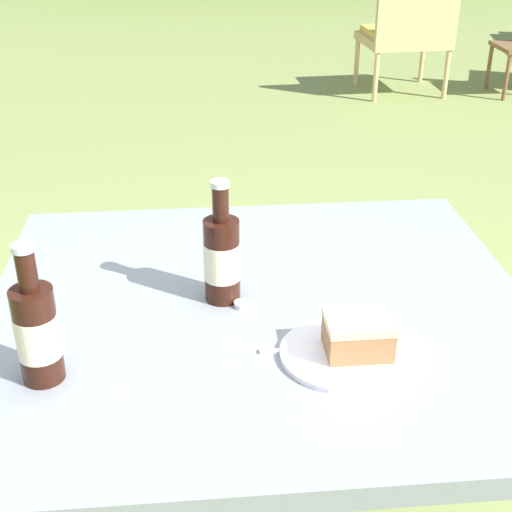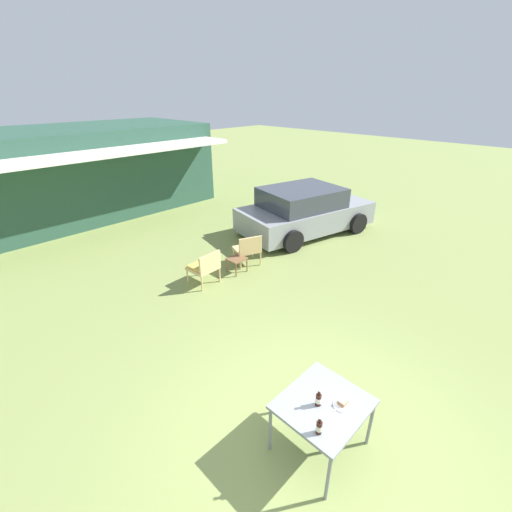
% 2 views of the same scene
% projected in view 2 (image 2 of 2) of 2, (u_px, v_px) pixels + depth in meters
% --- Properties ---
extents(ground_plane, '(60.00, 60.00, 0.00)m').
position_uv_depth(ground_plane, '(318.00, 446.00, 4.28)').
color(ground_plane, olive).
extents(cabin_building, '(8.73, 5.40, 2.87)m').
position_uv_depth(cabin_building, '(76.00, 171.00, 11.88)').
color(cabin_building, '#284C3D').
rests_on(cabin_building, ground_plane).
extents(parked_car, '(4.39, 2.80, 1.40)m').
position_uv_depth(parked_car, '(304.00, 211.00, 10.42)').
color(parked_car, gray).
rests_on(parked_car, ground_plane).
extents(wicker_chair_cushioned, '(0.63, 0.59, 0.81)m').
position_uv_depth(wicker_chair_cushioned, '(205.00, 266.00, 7.66)').
color(wicker_chair_cushioned, tan).
rests_on(wicker_chair_cushioned, ground_plane).
extents(wicker_chair_plain, '(0.75, 0.73, 0.81)m').
position_uv_depth(wicker_chair_plain, '(248.00, 248.00, 8.50)').
color(wicker_chair_plain, tan).
rests_on(wicker_chair_plain, ground_plane).
extents(garden_side_table, '(0.41, 0.39, 0.37)m').
position_uv_depth(garden_side_table, '(237.00, 260.00, 8.22)').
color(garden_side_table, brown).
rests_on(garden_side_table, ground_plane).
extents(patio_table, '(0.99, 0.90, 0.75)m').
position_uv_depth(patio_table, '(323.00, 407.00, 3.97)').
color(patio_table, gray).
rests_on(patio_table, ground_plane).
extents(cake_on_plate, '(0.20, 0.20, 0.07)m').
position_uv_depth(cake_on_plate, '(342.00, 403.00, 3.91)').
color(cake_on_plate, white).
rests_on(cake_on_plate, patio_table).
extents(cola_bottle_near, '(0.07, 0.07, 0.23)m').
position_uv_depth(cola_bottle_near, '(318.00, 399.00, 3.89)').
color(cola_bottle_near, black).
rests_on(cola_bottle_near, patio_table).
extents(cola_bottle_far, '(0.07, 0.07, 0.23)m').
position_uv_depth(cola_bottle_far, '(319.00, 427.00, 3.57)').
color(cola_bottle_far, black).
rests_on(cola_bottle_far, patio_table).
extents(fork, '(0.18, 0.03, 0.01)m').
position_uv_depth(fork, '(339.00, 407.00, 3.89)').
color(fork, silver).
rests_on(fork, patio_table).
extents(loose_bottle_cap, '(0.03, 0.03, 0.01)m').
position_uv_depth(loose_bottle_cap, '(322.00, 404.00, 3.92)').
color(loose_bottle_cap, silver).
rests_on(loose_bottle_cap, patio_table).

